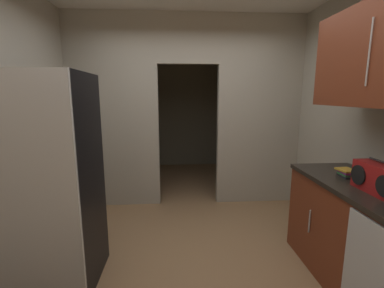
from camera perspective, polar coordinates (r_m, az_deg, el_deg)
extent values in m
plane|color=#93704C|center=(2.77, 0.80, -25.42)|extent=(20.00, 20.00, 0.00)
cube|color=#ADA899|center=(3.97, -16.42, 6.38)|extent=(1.26, 0.12, 2.74)
cube|color=#ADA899|center=(4.07, 14.12, 6.59)|extent=(1.22, 0.12, 2.74)
cube|color=#ADA899|center=(3.95, -0.86, 21.74)|extent=(0.87, 0.12, 0.68)
cube|color=gray|center=(6.15, -2.11, 8.10)|extent=(3.35, 0.10, 2.74)
cube|color=gray|center=(5.22, -19.99, 7.06)|extent=(0.10, 2.28, 2.74)
cube|color=gray|center=(5.33, 16.17, 7.33)|extent=(0.10, 2.28, 2.74)
cube|color=black|center=(2.55, -29.17, -7.35)|extent=(0.80, 0.67, 1.80)
cube|color=#B7BABC|center=(2.25, -32.99, -9.95)|extent=(0.80, 0.03, 1.80)
cube|color=maroon|center=(2.68, 33.74, -17.76)|extent=(0.59, 1.61, 0.87)
cube|color=black|center=(2.51, 34.79, -8.52)|extent=(0.63, 1.61, 0.04)
cylinder|color=#B7BABC|center=(2.24, 32.99, -22.05)|extent=(0.01, 0.01, 0.22)
cylinder|color=#B7BABC|center=(2.77, 23.97, -14.96)|extent=(0.01, 0.01, 0.22)
cylinder|color=#B7BABC|center=(2.31, 33.87, 16.06)|extent=(0.01, 0.01, 0.46)
cube|color=maroon|center=(2.39, 35.88, -6.30)|extent=(0.18, 0.44, 0.22)
cylinder|color=black|center=(2.23, 36.08, -7.39)|extent=(0.01, 0.15, 0.15)
cylinder|color=black|center=(2.43, 32.15, -5.66)|extent=(0.01, 0.15, 0.15)
cube|color=black|center=(2.74, 30.50, -5.99)|extent=(0.13, 0.16, 0.02)
cube|color=#388C47|center=(2.74, 30.49, -5.60)|extent=(0.12, 0.13, 0.02)
cube|color=#8C3893|center=(2.73, 30.37, -5.22)|extent=(0.11, 0.15, 0.02)
cube|color=gold|center=(2.73, 30.31, -4.85)|extent=(0.15, 0.16, 0.02)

